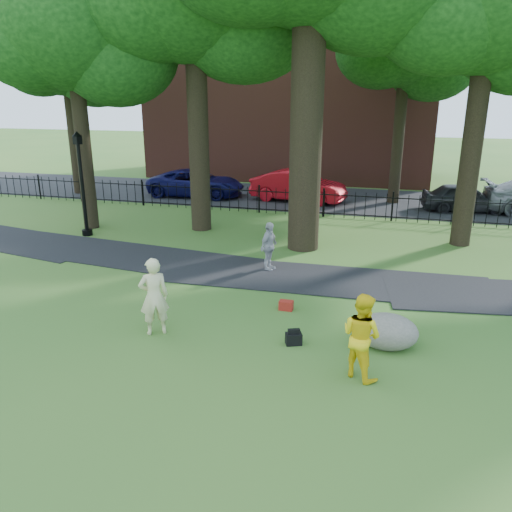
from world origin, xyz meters
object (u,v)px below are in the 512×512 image
(woman, at_px, (154,296))
(red_sedan, at_px, (298,186))
(man, at_px, (361,336))
(lamppost, at_px, (82,186))
(boulder, at_px, (387,329))

(woman, bearing_deg, red_sedan, -124.80)
(man, height_order, red_sedan, man)
(woman, relative_size, man, 1.06)
(red_sedan, bearing_deg, lamppost, 150.85)
(lamppost, distance_m, red_sedan, 10.99)
(woman, relative_size, red_sedan, 0.38)
(boulder, height_order, red_sedan, red_sedan)
(man, relative_size, lamppost, 0.43)
(red_sedan, bearing_deg, man, -156.01)
(woman, xyz_separation_m, red_sedan, (0.29, 15.62, -0.12))
(woman, height_order, lamppost, lamppost)
(lamppost, bearing_deg, red_sedan, 69.44)
(boulder, relative_size, lamppost, 0.34)
(woman, distance_m, man, 4.71)
(red_sedan, bearing_deg, boulder, -152.95)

